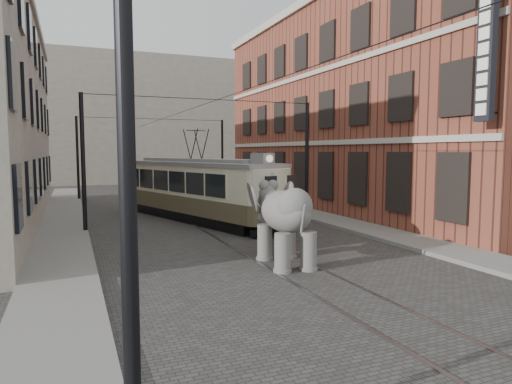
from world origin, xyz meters
name	(u,v)px	position (x,y,z in m)	size (l,w,h in m)	color
ground	(259,251)	(0.00, 0.00, 0.00)	(120.00, 120.00, 0.00)	#3F3D3A
tram_rails	(259,250)	(0.00, 0.00, 0.01)	(1.54, 80.00, 0.02)	slate
sidewalk_right	(395,236)	(6.00, 0.00, 0.07)	(2.00, 60.00, 0.15)	slate
sidewalk_left	(60,266)	(-6.50, 0.00, 0.07)	(2.00, 60.00, 0.15)	slate
brick_building	(366,111)	(11.00, 9.00, 6.00)	(8.00, 26.00, 12.00)	brown
distant_block	(125,121)	(0.00, 40.00, 7.00)	(28.00, 10.00, 14.00)	gray
catenary	(212,163)	(-0.20, 5.00, 3.00)	(11.00, 30.20, 6.00)	black
tram	(196,175)	(-0.19, 7.76, 2.31)	(2.40, 11.63, 4.61)	beige
elephant	(286,224)	(0.01, -2.17, 1.29)	(2.33, 4.22, 2.58)	slate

